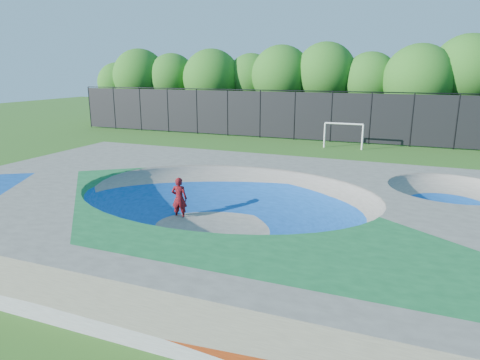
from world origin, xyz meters
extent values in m
plane|color=#2A5B19|center=(0.00, 0.00, 0.00)|extent=(120.00, 120.00, 0.00)
cube|color=gray|center=(0.00, 0.00, 0.75)|extent=(22.00, 14.00, 1.50)
imported|color=#B70E15|center=(-2.14, 0.40, 0.84)|extent=(0.68, 0.52, 1.69)
cube|color=black|center=(-2.14, 0.40, 0.03)|extent=(0.79, 0.27, 0.05)
cylinder|color=white|center=(0.03, 18.37, 0.92)|extent=(0.12, 0.12, 1.83)
cylinder|color=white|center=(2.78, 18.37, 0.92)|extent=(0.12, 0.12, 1.83)
cylinder|color=white|center=(1.40, 18.37, 1.83)|extent=(2.75, 0.12, 0.12)
cylinder|color=black|center=(-24.00, 21.00, 2.00)|extent=(0.09, 0.09, 4.00)
cylinder|color=black|center=(-21.00, 21.00, 2.00)|extent=(0.09, 0.09, 4.00)
cylinder|color=black|center=(-18.00, 21.00, 2.00)|extent=(0.09, 0.09, 4.00)
cylinder|color=black|center=(-15.00, 21.00, 2.00)|extent=(0.09, 0.09, 4.00)
cylinder|color=black|center=(-12.00, 21.00, 2.00)|extent=(0.09, 0.09, 4.00)
cylinder|color=black|center=(-9.00, 21.00, 2.00)|extent=(0.09, 0.09, 4.00)
cylinder|color=black|center=(-6.00, 21.00, 2.00)|extent=(0.09, 0.09, 4.00)
cylinder|color=black|center=(-3.00, 21.00, 2.00)|extent=(0.09, 0.09, 4.00)
cylinder|color=black|center=(0.00, 21.00, 2.00)|extent=(0.09, 0.09, 4.00)
cylinder|color=black|center=(3.00, 21.00, 2.00)|extent=(0.09, 0.09, 4.00)
cylinder|color=black|center=(6.00, 21.00, 2.00)|extent=(0.09, 0.09, 4.00)
cylinder|color=black|center=(9.00, 21.00, 2.00)|extent=(0.09, 0.09, 4.00)
cube|color=black|center=(0.00, 21.00, 2.00)|extent=(48.00, 0.03, 3.80)
cylinder|color=black|center=(0.00, 21.00, 4.00)|extent=(48.00, 0.08, 0.08)
cylinder|color=#4D3A26|center=(-23.90, 25.59, 1.34)|extent=(0.44, 0.44, 2.68)
sphere|color=#236219|center=(-23.90, 25.59, 4.28)|extent=(4.26, 4.26, 4.26)
cylinder|color=#4D3A26|center=(-20.65, 25.02, 1.48)|extent=(0.44, 0.44, 2.96)
sphere|color=#236219|center=(-20.65, 25.02, 5.01)|extent=(5.48, 5.48, 5.48)
cylinder|color=#4D3A26|center=(-17.23, 25.76, 1.53)|extent=(0.44, 0.44, 3.06)
sphere|color=#236219|center=(-17.23, 25.76, 4.87)|extent=(4.83, 4.83, 4.83)
cylinder|color=#4D3A26|center=(-12.52, 25.29, 1.37)|extent=(0.44, 0.44, 2.74)
sphere|color=#236219|center=(-12.52, 25.29, 4.83)|extent=(5.59, 5.59, 5.59)
cylinder|color=#4D3A26|center=(-9.00, 26.85, 1.55)|extent=(0.44, 0.44, 3.10)
sphere|color=#236219|center=(-9.00, 26.85, 4.86)|extent=(4.69, 4.69, 4.69)
cylinder|color=#4D3A26|center=(-5.61, 25.70, 1.53)|extent=(0.44, 0.44, 3.06)
sphere|color=#236219|center=(-5.61, 25.70, 5.12)|extent=(5.51, 5.51, 5.51)
cylinder|color=#4D3A26|center=(-1.62, 26.15, 1.68)|extent=(0.44, 0.44, 3.36)
sphere|color=#236219|center=(-1.62, 26.15, 5.38)|extent=(5.40, 5.40, 5.40)
cylinder|color=#4D3A26|center=(2.26, 26.33, 1.52)|extent=(0.44, 0.44, 3.04)
sphere|color=#236219|center=(2.26, 26.33, 4.82)|extent=(4.74, 4.74, 4.74)
cylinder|color=#4D3A26|center=(6.19, 25.24, 1.35)|extent=(0.44, 0.44, 2.70)
sphere|color=#236219|center=(6.19, 25.24, 4.86)|extent=(5.75, 5.75, 5.75)
cylinder|color=#4D3A26|center=(9.75, 26.21, 1.79)|extent=(0.44, 0.44, 3.57)
sphere|color=#236219|center=(9.75, 26.21, 5.67)|extent=(5.59, 5.59, 5.59)
camera|label=1|loc=(5.93, -13.43, 5.71)|focal=32.00mm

